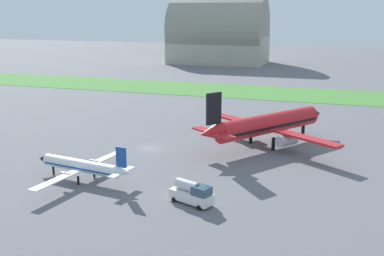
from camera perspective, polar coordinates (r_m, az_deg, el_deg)
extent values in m
plane|color=slate|center=(92.62, -5.03, -2.52)|extent=(600.00, 600.00, 0.00)
cube|color=#478438|center=(160.03, 5.23, 4.57)|extent=(360.00, 28.00, 0.08)
cylinder|color=red|center=(94.66, 9.39, 0.55)|extent=(18.00, 23.83, 3.99)
cone|color=black|center=(105.50, 14.81, 1.67)|extent=(5.27, 5.20, 3.91)
cone|color=red|center=(84.34, 2.28, -0.59)|extent=(5.83, 6.22, 3.59)
cube|color=black|center=(94.73, 9.38, 0.38)|extent=(17.25, 22.68, 0.56)
cube|color=red|center=(100.30, 5.48, 1.03)|extent=(15.82, 11.90, 0.40)
cube|color=red|center=(88.77, 13.14, -1.01)|extent=(15.82, 11.90, 0.40)
cylinder|color=#B7BABF|center=(98.43, 6.70, -0.10)|extent=(4.26, 4.83, 2.19)
cylinder|color=#B7BABF|center=(91.07, 11.57, -1.47)|extent=(4.26, 4.83, 2.19)
cube|color=black|center=(83.79, 2.69, 2.40)|extent=(2.23, 2.97, 5.80)
cube|color=red|center=(86.71, 1.58, -0.24)|extent=(5.42, 4.66, 0.32)
cube|color=red|center=(82.96, 3.79, -0.93)|extent=(5.42, 4.66, 0.32)
cylinder|color=black|center=(103.45, 13.46, -0.35)|extent=(0.72, 0.72, 2.54)
cylinder|color=black|center=(96.31, 7.22, -1.14)|extent=(0.72, 0.72, 2.54)
cylinder|color=black|center=(92.14, 9.95, -1.95)|extent=(0.72, 0.72, 2.54)
cylinder|color=white|center=(76.86, -13.48, -4.52)|extent=(14.42, 4.08, 1.98)
cone|color=black|center=(82.03, -17.74, -3.63)|extent=(2.25, 2.22, 1.94)
cone|color=white|center=(71.89, -8.37, -5.37)|extent=(3.01, 2.18, 1.79)
cube|color=#19479E|center=(76.90, -13.47, -4.63)|extent=(13.64, 4.00, 0.28)
cube|color=white|center=(72.90, -15.98, -6.01)|extent=(2.99, 11.00, 0.20)
cube|color=white|center=(80.73, -10.77, -3.73)|extent=(2.99, 11.00, 0.20)
cylinder|color=#B7BABF|center=(74.61, -15.28, -5.49)|extent=(1.66, 0.86, 0.63)
cylinder|color=#B7BABF|center=(79.60, -11.94, -4.05)|extent=(1.66, 0.86, 0.63)
cube|color=#19479E|center=(71.37, -8.70, -3.56)|extent=(1.80, 0.50, 3.17)
cube|color=white|center=(71.07, -9.27, -5.69)|extent=(1.59, 2.92, 0.16)
cube|color=white|center=(73.19, -8.00, -5.04)|extent=(1.59, 2.92, 0.16)
cylinder|color=black|center=(81.21, -16.64, -4.97)|extent=(0.36, 0.36, 1.39)
cylinder|color=black|center=(75.39, -13.78, -6.27)|extent=(0.36, 0.36, 1.39)
cylinder|color=black|center=(78.22, -11.92, -5.41)|extent=(0.36, 0.36, 1.39)
cube|color=white|center=(66.32, -0.06, -8.38)|extent=(6.93, 4.55, 1.40)
cylinder|color=silver|center=(66.23, -0.59, -7.05)|extent=(3.89, 2.70, 1.54)
cube|color=#334C60|center=(64.78, 1.20, -7.71)|extent=(2.90, 2.71, 1.20)
cylinder|color=black|center=(66.18, 2.15, -9.10)|extent=(0.74, 0.48, 0.70)
cylinder|color=black|center=(64.43, 0.85, -9.76)|extent=(0.74, 0.48, 0.70)
cylinder|color=black|center=(68.78, -0.91, -8.17)|extent=(0.74, 0.48, 0.70)
cylinder|color=black|center=(67.10, -2.24, -8.77)|extent=(0.74, 0.48, 0.70)
cube|color=#B2AD9E|center=(247.57, 3.28, 9.60)|extent=(48.93, 29.72, 14.07)
cylinder|color=gray|center=(246.98, 3.31, 11.92)|extent=(47.95, 32.70, 32.70)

